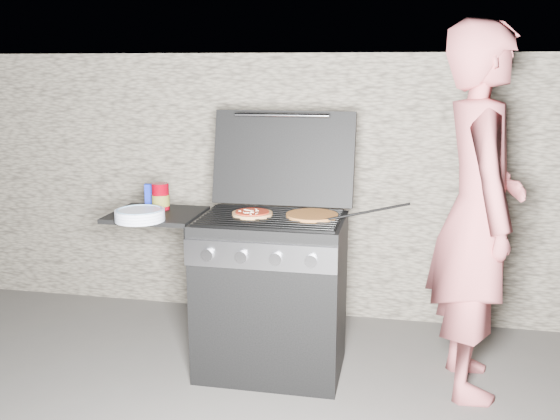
% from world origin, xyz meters
% --- Properties ---
extents(ground, '(50.00, 50.00, 0.00)m').
position_xyz_m(ground, '(0.00, 0.00, 0.00)').
color(ground, '#534E4A').
extents(stone_wall, '(8.00, 0.35, 1.80)m').
position_xyz_m(stone_wall, '(0.00, 1.05, 0.90)').
color(stone_wall, gray).
rests_on(stone_wall, ground).
extents(gas_grill, '(1.34, 0.79, 0.91)m').
position_xyz_m(gas_grill, '(-0.25, 0.00, 0.46)').
color(gas_grill, black).
rests_on(gas_grill, ground).
extents(pizza_topped, '(0.23, 0.23, 0.02)m').
position_xyz_m(pizza_topped, '(-0.11, 0.01, 0.92)').
color(pizza_topped, tan).
rests_on(pizza_topped, gas_grill).
extents(pizza_plain, '(0.38, 0.38, 0.02)m').
position_xyz_m(pizza_plain, '(0.22, 0.04, 0.92)').
color(pizza_plain, orange).
rests_on(pizza_plain, gas_grill).
extents(sauce_jar, '(0.13, 0.13, 0.15)m').
position_xyz_m(sauce_jar, '(-0.67, 0.08, 0.98)').
color(sauce_jar, '#70000C').
rests_on(sauce_jar, gas_grill).
extents(blue_carton, '(0.07, 0.05, 0.13)m').
position_xyz_m(blue_carton, '(-0.77, 0.17, 0.97)').
color(blue_carton, '#0D1FA5').
rests_on(blue_carton, gas_grill).
extents(plate_stack, '(0.35, 0.35, 0.06)m').
position_xyz_m(plate_stack, '(-0.68, -0.20, 0.93)').
color(plate_stack, white).
rests_on(plate_stack, gas_grill).
extents(person, '(0.53, 0.75, 1.94)m').
position_xyz_m(person, '(1.09, 0.04, 0.97)').
color(person, '#B65559').
rests_on(person, ground).
extents(tongs, '(0.49, 0.15, 0.10)m').
position_xyz_m(tongs, '(0.50, 0.00, 0.96)').
color(tongs, black).
rests_on(tongs, gas_grill).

